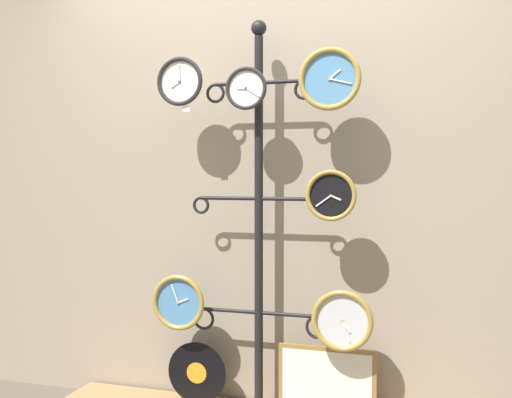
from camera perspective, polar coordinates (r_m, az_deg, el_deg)
name	(u,v)px	position (r m, az deg, el deg)	size (l,w,h in m)	color
shop_wall	(267,159)	(3.29, 1.06, 3.80)	(4.40, 0.04, 2.80)	gray
display_stand	(259,278)	(3.19, 0.26, -7.57)	(0.75, 0.40, 2.12)	black
clock_top_left	(180,82)	(3.23, -7.24, 11.04)	(0.26, 0.04, 0.26)	silver
clock_top_center	(246,88)	(3.09, -0.92, 10.48)	(0.22, 0.04, 0.22)	silver
clock_top_right	(330,79)	(3.01, 7.04, 11.28)	(0.31, 0.04, 0.31)	#4C84B2
clock_middle_right	(331,196)	(2.95, 7.15, 0.33)	(0.25, 0.04, 0.25)	black
clock_bottom_left	(179,302)	(3.28, -7.39, -9.74)	(0.30, 0.04, 0.30)	#4C84B2
clock_bottom_right	(342,321)	(3.02, 8.22, -11.40)	(0.31, 0.04, 0.31)	silver
vinyl_record	(197,373)	(3.43, -5.66, -16.15)	(0.34, 0.01, 0.34)	black
picture_frame	(327,383)	(3.23, 6.75, -16.99)	(0.51, 0.02, 0.37)	olive
price_tag_upper	(186,109)	(3.19, -6.65, 8.54)	(0.04, 0.00, 0.03)	white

